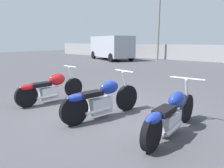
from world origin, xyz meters
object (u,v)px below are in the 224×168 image
light_pole_right (160,1)px  motorcycle_slot_1 (101,99)px  motorcycle_slot_2 (171,114)px  parked_van (111,47)px  motorcycle_slot_0 (51,88)px

light_pole_right → motorcycle_slot_1: size_ratio=4.17×
motorcycle_slot_2 → parked_van: size_ratio=0.40×
motorcycle_slot_0 → motorcycle_slot_2: motorcycle_slot_0 is taller
light_pole_right → motorcycle_slot_1: (6.25, -14.43, -4.58)m
light_pole_right → motorcycle_slot_0: light_pole_right is taller
light_pole_right → parked_van: (-3.14, -2.75, -3.84)m
motorcycle_slot_2 → parked_van: bearing=131.0°
motorcycle_slot_0 → motorcycle_slot_1: (1.90, -0.04, 0.01)m
motorcycle_slot_0 → motorcycle_slot_2: 3.46m
motorcycle_slot_0 → parked_van: 13.86m
light_pole_right → motorcycle_slot_0: (4.35, -14.39, -4.58)m
motorcycle_slot_2 → parked_van: 15.93m
motorcycle_slot_2 → parked_van: parked_van is taller
motorcycle_slot_1 → parked_van: (-9.39, 11.69, 0.74)m
motorcycle_slot_1 → parked_van: bearing=138.6°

